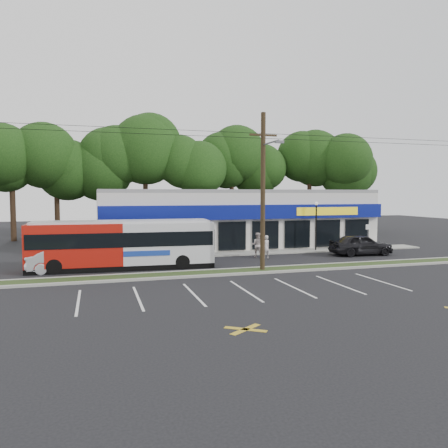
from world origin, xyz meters
The scene contains 15 objects.
ground centered at (0.00, 0.00, 0.00)m, with size 120.00×120.00×0.00m, color black.
grass_strip centered at (0.00, 1.00, 0.06)m, with size 40.00×1.60×0.12m, color #203114.
curb_south centered at (0.00, 0.15, 0.07)m, with size 40.00×0.25×0.14m, color #9E9E93.
curb_north centered at (0.00, 1.85, 0.07)m, with size 40.00×0.25×0.14m, color #9E9E93.
sidewalk centered at (5.00, 9.00, 0.05)m, with size 32.00×2.20×0.10m, color #9E9E93.
strip_mall centered at (5.50, 15.91, 2.65)m, with size 25.00×12.55×5.30m.
utility_pole centered at (2.83, 0.93, 5.41)m, with size 50.00×2.77×10.00m.
lamp_post centered at (11.00, 8.80, 2.67)m, with size 0.30×0.30×4.25m.
sign_post centered at (16.00, 8.57, 1.56)m, with size 0.45×0.10×2.23m.
tree_line centered at (4.00, 26.00, 8.42)m, with size 46.76×6.76×11.83m.
metrobus centered at (-5.46, 4.50, 1.69)m, with size 11.96×3.08×3.19m.
car_dark centered at (13.28, 5.57, 0.86)m, with size 2.02×5.03×1.71m, color black.
car_silver centered at (-9.00, 4.33, 0.78)m, with size 1.64×4.72×1.55m, color #B5B8BD.
pedestrian_a centered at (5.25, 6.00, 0.89)m, with size 0.65×0.43×1.78m, color beige.
pedestrian_b centered at (4.91, 6.93, 0.96)m, with size 0.93×0.72×1.91m, color #B8AAA5.
Camera 1 is at (-7.18, -24.73, 4.95)m, focal length 35.00 mm.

